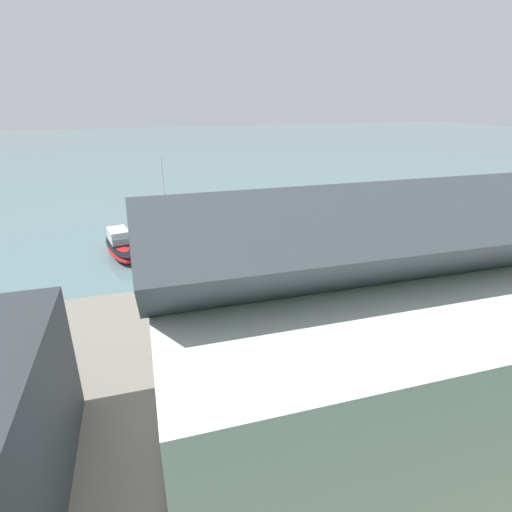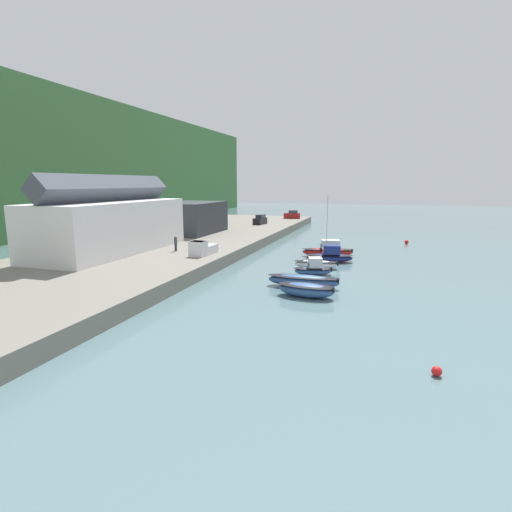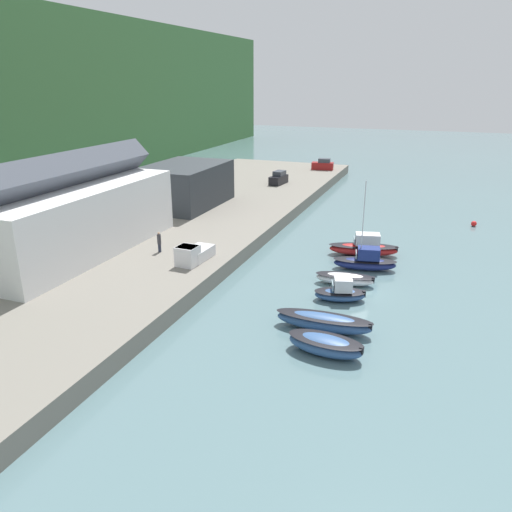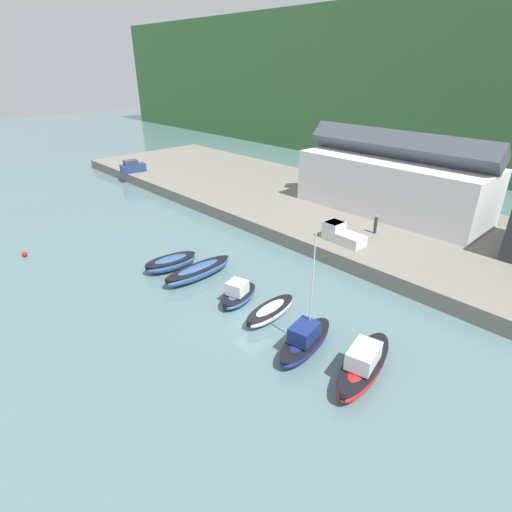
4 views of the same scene
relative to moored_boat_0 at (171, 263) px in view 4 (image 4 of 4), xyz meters
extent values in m
plane|color=slate|center=(12.14, 0.04, -0.70)|extent=(320.00, 320.00, 0.00)
cube|color=gray|center=(12.14, 24.96, 0.10)|extent=(121.39, 25.12, 1.60)
cube|color=white|center=(8.17, 28.16, 4.28)|extent=(23.55, 9.12, 6.77)
cube|color=#474C56|center=(8.17, 28.16, 9.41)|extent=(24.02, 3.49, 3.49)
ellipsoid|color=#33568E|center=(0.00, 0.01, -0.04)|extent=(2.82, 5.64, 1.32)
ellipsoid|color=black|center=(0.00, 0.01, 0.42)|extent=(2.92, 5.75, 0.12)
cube|color=black|center=(-0.26, -2.56, 0.22)|extent=(0.39, 0.32, 0.56)
ellipsoid|color=#33568E|center=(3.44, 0.95, -0.04)|extent=(2.12, 7.52, 1.32)
ellipsoid|color=black|center=(3.44, 0.95, 0.42)|extent=(2.20, 7.67, 0.12)
cube|color=black|center=(3.51, -2.60, 0.22)|extent=(0.37, 0.29, 0.56)
ellipsoid|color=#33568E|center=(9.43, 0.93, -0.23)|extent=(3.25, 4.81, 0.95)
ellipsoid|color=black|center=(9.43, 0.93, 0.11)|extent=(3.35, 4.92, 0.12)
cube|color=silver|center=(9.50, 0.72, 0.82)|extent=(1.93, 1.92, 1.14)
cube|color=#8CA5B2|center=(9.23, 1.60, 0.65)|extent=(1.37, 0.50, 0.57)
cube|color=black|center=(10.03, -1.08, -0.04)|extent=(0.42, 0.37, 0.56)
ellipsoid|color=silver|center=(13.11, 1.20, -0.16)|extent=(2.33, 5.62, 1.08)
ellipsoid|color=black|center=(13.11, 1.20, 0.21)|extent=(2.41, 5.73, 0.12)
cube|color=black|center=(13.36, -1.38, 0.05)|extent=(0.39, 0.31, 0.56)
ellipsoid|color=navy|center=(17.81, 0.11, -0.12)|extent=(3.23, 6.54, 1.16)
ellipsoid|color=black|center=(17.81, 0.11, 0.29)|extent=(3.33, 6.67, 0.12)
cube|color=navy|center=(17.87, -0.20, 1.06)|extent=(1.94, 2.45, 1.19)
cube|color=#8CA5B2|center=(17.63, 1.03, 0.88)|extent=(1.39, 0.36, 0.60)
cylinder|color=silver|center=(17.72, 0.57, 4.46)|extent=(0.10, 0.10, 7.99)
ellipsoid|color=red|center=(22.19, 0.96, -0.07)|extent=(3.76, 7.74, 1.27)
ellipsoid|color=black|center=(22.19, 0.96, 0.37)|extent=(3.88, 7.91, 0.12)
cube|color=silver|center=(22.27, 0.60, 1.17)|extent=(2.18, 2.90, 1.22)
cube|color=#8CA5B2|center=(21.96, 2.02, 0.99)|extent=(1.47, 0.42, 0.61)
cube|color=black|center=(22.96, -2.49, 0.18)|extent=(0.41, 0.35, 0.56)
cube|color=navy|center=(-33.79, 13.92, 1.59)|extent=(2.35, 4.40, 1.40)
cube|color=#333842|center=(-33.84, 13.61, 2.67)|extent=(1.83, 2.49, 0.76)
cube|color=silver|center=(10.71, 15.45, 1.44)|extent=(3.60, 2.17, 1.10)
cube|color=silver|center=(8.69, 15.55, 1.84)|extent=(1.98, 1.99, 1.90)
cube|color=#2D333D|center=(8.69, 15.55, 2.54)|extent=(1.71, 1.88, 0.50)
cylinder|color=#232838|center=(11.12, 20.12, 1.32)|extent=(0.32, 0.32, 0.85)
cylinder|color=#333338|center=(11.12, 20.12, 2.27)|extent=(0.40, 0.40, 1.05)
sphere|color=tan|center=(11.12, 20.12, 2.91)|extent=(0.24, 0.24, 0.24)
sphere|color=red|center=(-13.59, -10.06, -0.41)|extent=(0.58, 0.58, 0.58)
camera|label=1|loc=(19.78, 38.41, 13.53)|focal=28.00mm
camera|label=2|loc=(-36.72, -6.73, 10.08)|focal=28.00mm
camera|label=3|loc=(-30.84, -6.46, 17.77)|focal=35.00mm
camera|label=4|loc=(32.40, -18.71, 18.42)|focal=28.00mm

